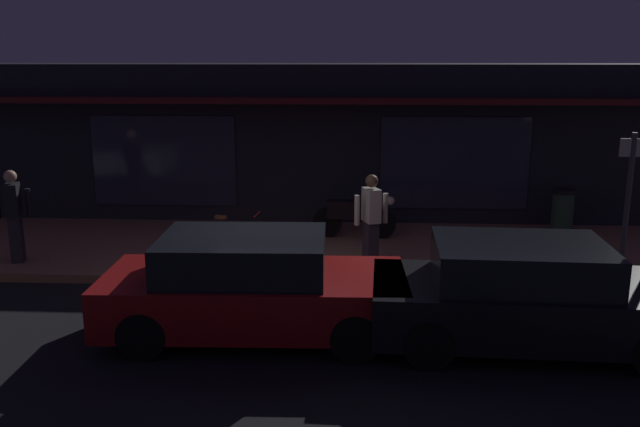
{
  "coord_description": "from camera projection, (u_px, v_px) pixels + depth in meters",
  "views": [
    {
      "loc": [
        1.08,
        -9.62,
        3.77
      ],
      "look_at": [
        0.42,
        2.4,
        0.95
      ],
      "focal_mm": 37.8,
      "sensor_mm": 36.0,
      "label": 1
    }
  ],
  "objects": [
    {
      "name": "ground_plane",
      "position": [
        284.0,
        309.0,
        10.27
      ],
      "size": [
        60.0,
        60.0,
        0.0
      ],
      "primitive_type": "plane",
      "color": "black"
    },
    {
      "name": "sidewalk_slab",
      "position": [
        300.0,
        250.0,
        13.17
      ],
      "size": [
        18.0,
        4.0,
        0.15
      ],
      "primitive_type": "cube",
      "color": "#8C6047",
      "rests_on": "ground_plane"
    },
    {
      "name": "storefront_building",
      "position": [
        312.0,
        141.0,
        16.07
      ],
      "size": [
        18.0,
        3.3,
        3.6
      ],
      "color": "black",
      "rests_on": "ground_plane"
    },
    {
      "name": "motorcycle",
      "position": [
        356.0,
        214.0,
        13.68
      ],
      "size": [
        1.7,
        0.55,
        0.97
      ],
      "color": "black",
      "rests_on": "sidewalk_slab"
    },
    {
      "name": "bicycle_parked",
      "position": [
        235.0,
        243.0,
        12.07
      ],
      "size": [
        1.66,
        0.42,
        0.91
      ],
      "color": "black",
      "rests_on": "sidewalk_slab"
    },
    {
      "name": "person_photographer",
      "position": [
        14.0,
        214.0,
        11.98
      ],
      "size": [
        0.61,
        0.43,
        1.67
      ],
      "color": "#28232D",
      "rests_on": "sidewalk_slab"
    },
    {
      "name": "person_bystander",
      "position": [
        371.0,
        220.0,
        11.54
      ],
      "size": [
        0.6,
        0.43,
        1.67
      ],
      "color": "#28232D",
      "rests_on": "sidewalk_slab"
    },
    {
      "name": "sign_post",
      "position": [
        628.0,
        195.0,
        11.26
      ],
      "size": [
        0.44,
        0.09,
        2.4
      ],
      "color": "#47474C",
      "rests_on": "sidewalk_slab"
    },
    {
      "name": "trash_bin",
      "position": [
        562.0,
        211.0,
        14.04
      ],
      "size": [
        0.48,
        0.48,
        0.93
      ],
      "color": "#2D4C33",
      "rests_on": "sidewalk_slab"
    },
    {
      "name": "parked_car_far",
      "position": [
        252.0,
        287.0,
        9.17
      ],
      "size": [
        4.15,
        1.88,
        1.42
      ],
      "color": "black",
      "rests_on": "ground_plane"
    },
    {
      "name": "parked_car_across",
      "position": [
        526.0,
        296.0,
        8.83
      ],
      "size": [
        4.16,
        1.91,
        1.42
      ],
      "color": "black",
      "rests_on": "ground_plane"
    }
  ]
}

